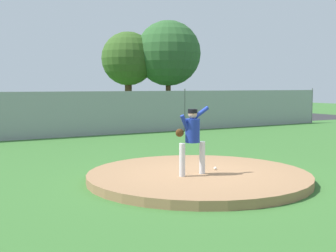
% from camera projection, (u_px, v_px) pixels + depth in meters
% --- Properties ---
extents(ground_plane, '(80.00, 80.00, 0.00)m').
position_uv_depth(ground_plane, '(102.00, 149.00, 15.34)').
color(ground_plane, '#386B2D').
extents(asphalt_strip, '(44.00, 7.00, 0.01)m').
position_uv_depth(asphalt_strip, '(40.00, 128.00, 22.67)').
color(asphalt_strip, '#2B2B2D').
rests_on(asphalt_strip, ground_plane).
extents(pitchers_mound, '(5.10, 5.10, 0.19)m').
position_uv_depth(pitchers_mound, '(198.00, 176.00, 10.16)').
color(pitchers_mound, '#99704C').
rests_on(pitchers_mound, ground_plane).
extents(pitcher_youth, '(0.83, 0.32, 1.53)m').
position_uv_depth(pitcher_youth, '(192.00, 135.00, 9.76)').
color(pitcher_youth, silver).
rests_on(pitcher_youth, pitchers_mound).
extents(baseball, '(0.07, 0.07, 0.07)m').
position_uv_depth(baseball, '(215.00, 168.00, 10.44)').
color(baseball, white).
rests_on(baseball, pitchers_mound).
extents(chainlink_fence, '(29.67, 0.07, 2.04)m').
position_uv_depth(chainlink_fence, '(66.00, 114.00, 18.70)').
color(chainlink_fence, gray).
rests_on(chainlink_fence, ground_plane).
extents(parked_car_red, '(1.89, 4.28, 1.71)m').
position_uv_depth(parked_car_red, '(74.00, 112.00, 23.53)').
color(parked_car_red, '#A81919').
rests_on(parked_car_red, ground_plane).
extents(parked_car_burgundy, '(2.05, 4.59, 1.65)m').
position_uv_depth(parked_car_burgundy, '(173.00, 109.00, 26.73)').
color(parked_car_burgundy, maroon).
rests_on(parked_car_burgundy, ground_plane).
extents(tree_broad_left, '(4.21, 4.21, 6.43)m').
position_uv_depth(tree_broad_left, '(128.00, 59.00, 34.78)').
color(tree_broad_left, '#4C331E').
rests_on(tree_broad_left, ground_plane).
extents(tree_tall_centre, '(5.14, 5.14, 7.33)m').
position_uv_depth(tree_tall_centre, '(168.00, 53.00, 34.95)').
color(tree_tall_centre, '#4C331E').
rests_on(tree_tall_centre, ground_plane).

